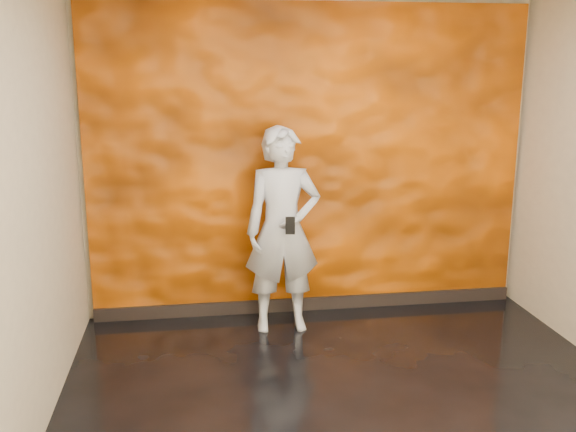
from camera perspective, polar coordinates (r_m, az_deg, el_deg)
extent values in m
cube|color=black|center=(4.37, 6.69, -17.50)|extent=(4.00, 4.00, 0.01)
cube|color=tan|center=(5.77, 1.88, 5.02)|extent=(4.00, 0.02, 2.80)
cube|color=tan|center=(2.09, 22.48, -11.03)|extent=(4.00, 0.02, 2.80)
cube|color=tan|center=(3.83, -22.91, -0.23)|extent=(0.02, 4.00, 2.80)
cube|color=#F36200|center=(5.73, 1.95, 4.77)|extent=(3.90, 0.06, 2.75)
cube|color=black|center=(6.03, 1.92, -7.79)|extent=(3.90, 0.04, 0.12)
imported|color=#9EA3AE|center=(5.39, -0.47, -1.28)|extent=(0.64, 0.42, 1.75)
cube|color=black|center=(5.12, 0.20, -0.85)|extent=(0.08, 0.03, 0.14)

